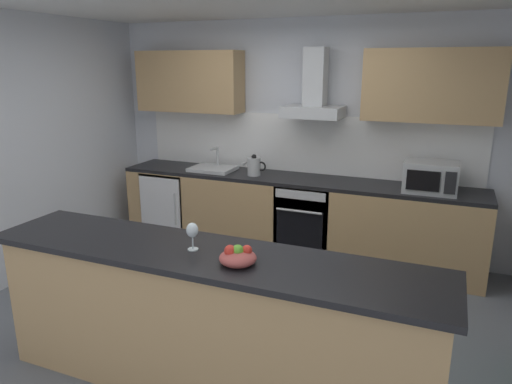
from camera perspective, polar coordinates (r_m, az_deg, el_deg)
name	(u,v)px	position (r m, az deg, el deg)	size (l,w,h in m)	color
ground	(232,321)	(4.17, -2.93, -15.38)	(5.59, 4.81, 0.02)	slate
wall_back	(304,137)	(5.48, 5.78, 6.68)	(5.59, 0.12, 2.60)	silver
wall_left	(10,151)	(5.14, -27.69, 4.43)	(0.12, 4.81, 2.60)	silver
backsplash_tile	(302,144)	(5.42, 5.54, 5.84)	(3.90, 0.02, 0.66)	white
counter_back	(292,216)	(5.32, 4.34, -2.96)	(4.04, 0.60, 0.90)	tan
counter_island	(207,322)	(3.17, -5.96, -15.46)	(2.98, 0.64, 0.99)	tan
upper_cabinets	(299,83)	(5.20, 5.21, 12.99)	(3.99, 0.32, 0.70)	tan
oven	(307,218)	(5.24, 6.22, -3.18)	(0.60, 0.62, 0.80)	slate
refrigerator	(173,204)	(5.95, -10.03, -1.44)	(0.58, 0.60, 0.85)	white
microwave	(431,177)	(4.87, 20.42, 1.71)	(0.50, 0.38, 0.30)	#B7BABC
sink	(213,168)	(5.55, -5.23, 2.91)	(0.50, 0.40, 0.26)	silver
kettle	(254,166)	(5.27, -0.24, 3.15)	(0.29, 0.15, 0.24)	#B7BABC
range_hood	(314,96)	(5.11, 7.08, 11.52)	(0.62, 0.45, 0.72)	#B7BABC
wine_glass	(192,231)	(2.95, -7.73, -4.73)	(0.08, 0.08, 0.18)	silver
fruit_bowl	(238,257)	(2.76, -2.23, -7.86)	(0.22, 0.22, 0.13)	#B24C47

